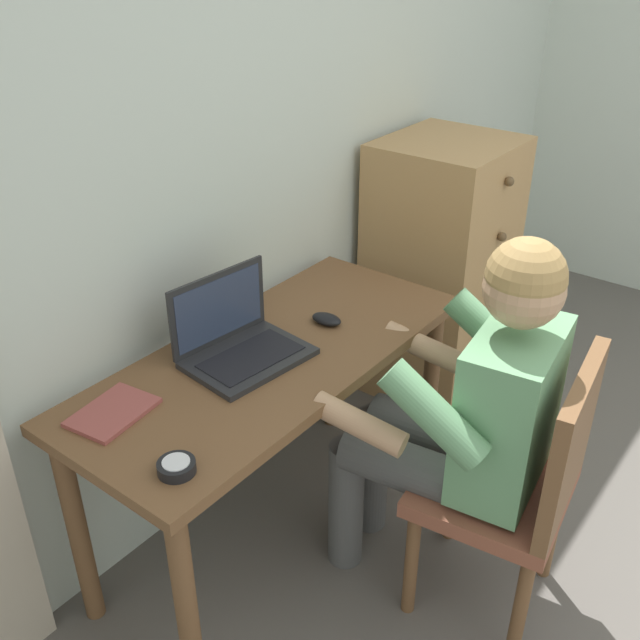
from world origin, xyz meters
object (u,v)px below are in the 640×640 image
(desk, at_px, (273,383))
(dresser, at_px, (439,271))
(chair, at_px, (520,481))
(notebook_pad, at_px, (113,412))
(person_seated, at_px, (464,407))
(laptop, at_px, (238,340))
(computer_mouse, at_px, (327,319))
(desk_clock, at_px, (177,467))

(desk, xyz_separation_m, dresser, (1.10, 0.05, -0.06))
(chair, bearing_deg, notebook_pad, 128.25)
(desk, bearing_deg, person_seated, -72.22)
(laptop, height_order, computer_mouse, laptop)
(person_seated, xyz_separation_m, desk_clock, (-0.70, 0.37, 0.07))
(desk, height_order, dresser, dresser)
(person_seated, distance_m, computer_mouse, 0.53)
(dresser, bearing_deg, chair, -139.66)
(dresser, height_order, chair, dresser)
(person_seated, height_order, desk_clock, person_seated)
(desk, bearing_deg, notebook_pad, 164.83)
(laptop, bearing_deg, chair, -71.39)
(desk, relative_size, laptop, 3.55)
(desk, xyz_separation_m, computer_mouse, (0.23, -0.02, 0.12))
(chair, relative_size, person_seated, 0.73)
(person_seated, bearing_deg, desk_clock, 151.79)
(chair, distance_m, laptop, 0.88)
(chair, distance_m, person_seated, 0.26)
(dresser, distance_m, notebook_pad, 1.59)
(desk, relative_size, chair, 1.51)
(desk, relative_size, person_seated, 1.10)
(desk, height_order, chair, chair)
(computer_mouse, bearing_deg, laptop, 158.49)
(chair, height_order, person_seated, person_seated)
(person_seated, bearing_deg, dresser, 32.45)
(dresser, xyz_separation_m, laptop, (-1.17, 0.02, 0.22))
(dresser, relative_size, person_seated, 0.92)
(computer_mouse, bearing_deg, dresser, -0.51)
(desk_clock, xyz_separation_m, notebook_pad, (0.05, 0.29, -0.01))
(chair, bearing_deg, laptop, 108.61)
(laptop, distance_m, desk_clock, 0.51)
(computer_mouse, xyz_separation_m, notebook_pad, (-0.71, 0.15, -0.01))
(desk, height_order, desk_clock, desk_clock)
(laptop, bearing_deg, computer_mouse, -16.18)
(chair, bearing_deg, dresser, 40.34)
(dresser, distance_m, person_seated, 1.11)
(person_seated, height_order, notebook_pad, person_seated)
(computer_mouse, bearing_deg, desk_clock, -174.59)
(chair, xyz_separation_m, computer_mouse, (0.04, 0.70, 0.25))
(chair, height_order, desk_clock, chair)
(dresser, relative_size, desk_clock, 12.12)
(desk, distance_m, chair, 0.76)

